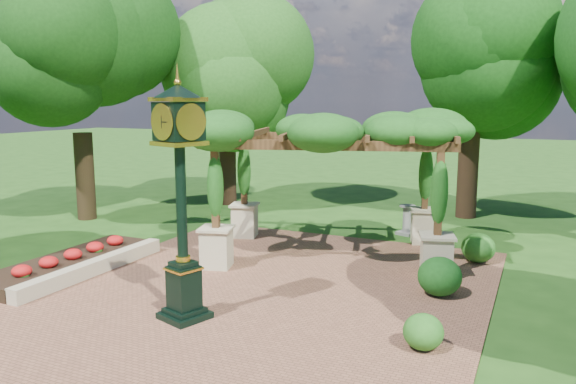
% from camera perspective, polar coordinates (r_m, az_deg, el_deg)
% --- Properties ---
extents(ground, '(120.00, 120.00, 0.00)m').
position_cam_1_polar(ground, '(12.49, -4.86, -11.74)').
color(ground, '#1E4714').
rests_on(ground, ground).
extents(brick_plaza, '(10.00, 12.00, 0.04)m').
position_cam_1_polar(brick_plaza, '(13.30, -2.72, -10.28)').
color(brick_plaza, brown).
rests_on(brick_plaza, ground).
extents(border_wall, '(0.35, 5.00, 0.40)m').
position_cam_1_polar(border_wall, '(15.45, -19.11, -7.29)').
color(border_wall, '#C6B793').
rests_on(border_wall, ground).
extents(flower_bed, '(1.50, 5.00, 0.36)m').
position_cam_1_polar(flower_bed, '(16.07, -21.45, -6.85)').
color(flower_bed, red).
rests_on(flower_bed, ground).
extents(pedestal_clock, '(1.21, 1.21, 4.85)m').
position_cam_1_polar(pedestal_clock, '(11.30, -10.87, 1.10)').
color(pedestal_clock, black).
rests_on(pedestal_clock, brick_plaza).
extents(pergola, '(7.55, 5.84, 4.19)m').
position_cam_1_polar(pergola, '(15.95, 4.23, 5.55)').
color(pergola, beige).
rests_on(pergola, brick_plaza).
extents(sundial, '(0.72, 0.72, 1.01)m').
position_cam_1_polar(sundial, '(19.26, 11.99, -2.97)').
color(sundial, gray).
rests_on(sundial, ground).
extents(shrub_front, '(0.81, 0.81, 0.66)m').
position_cam_1_polar(shrub_front, '(10.66, 13.58, -13.64)').
color(shrub_front, '#25601B').
rests_on(shrub_front, brick_plaza).
extents(shrub_mid, '(1.26, 1.26, 0.90)m').
position_cam_1_polar(shrub_mid, '(13.44, 15.15, -8.28)').
color(shrub_mid, '#154914').
rests_on(shrub_mid, brick_plaza).
extents(shrub_back, '(1.09, 1.09, 0.82)m').
position_cam_1_polar(shrub_back, '(16.42, 18.76, -5.39)').
color(shrub_back, '#28641D').
rests_on(shrub_back, brick_plaza).
extents(tree_west_near, '(5.11, 5.11, 8.44)m').
position_cam_1_polar(tree_west_near, '(22.35, -20.53, 12.17)').
color(tree_west_near, '#322314').
rests_on(tree_west_near, ground).
extents(tree_west_far, '(4.76, 4.76, 8.55)m').
position_cam_1_polar(tree_west_far, '(24.21, -6.32, 12.59)').
color(tree_west_far, black).
rests_on(tree_west_far, ground).
extents(tree_north, '(4.61, 4.61, 8.74)m').
position_cam_1_polar(tree_north, '(22.39, 18.35, 12.76)').
color(tree_north, '#362215').
rests_on(tree_north, ground).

